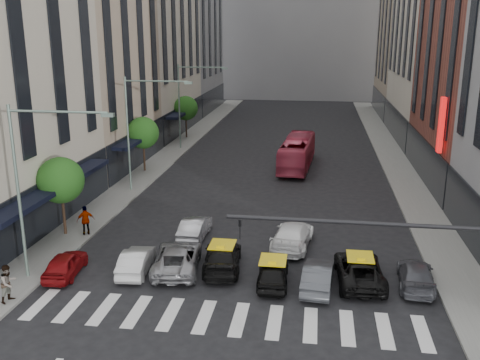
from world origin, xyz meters
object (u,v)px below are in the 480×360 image
at_px(bus, 297,153).
at_px(pedestrian_far, 86,220).
at_px(streetlamp_mid, 139,119).
at_px(taxi_center, 273,272).
at_px(streetlamp_far, 188,95).
at_px(car_red, 65,264).
at_px(pedestrian_near, 8,283).
at_px(streetlamp_near, 34,170).
at_px(car_white_front, 136,261).
at_px(taxi_left, 222,257).

bearing_deg(bus, pedestrian_far, 61.85).
xyz_separation_m(streetlamp_mid, taxi_center, (11.84, -14.80, -5.24)).
height_order(streetlamp_mid, pedestrian_far, streetlamp_mid).
height_order(streetlamp_far, car_red, streetlamp_far).
relative_size(taxi_center, pedestrian_near, 2.10).
bearing_deg(streetlamp_near, streetlamp_mid, 90.00).
xyz_separation_m(streetlamp_mid, pedestrian_far, (-0.36, -9.95, -4.82)).
relative_size(streetlamp_far, pedestrian_near, 4.89).
bearing_deg(bus, car_red, 70.02).
relative_size(streetlamp_near, pedestrian_far, 4.80).
bearing_deg(bus, car_white_front, 76.69).
bearing_deg(streetlamp_far, streetlamp_near, -90.00).
relative_size(streetlamp_mid, car_red, 2.42).
xyz_separation_m(streetlamp_near, car_white_front, (4.46, 1.56, -5.26)).
bearing_deg(taxi_left, streetlamp_mid, -62.50).
bearing_deg(streetlamp_far, pedestrian_far, -90.79).
distance_m(car_red, taxi_center, 11.01).
bearing_deg(streetlamp_near, taxi_left, 16.33).
bearing_deg(streetlamp_far, car_white_front, -81.67).
relative_size(car_white_front, pedestrian_far, 2.09).
bearing_deg(car_white_front, bus, -112.90).
height_order(bus, pedestrian_far, bus).
height_order(streetlamp_near, taxi_left, streetlamp_near).
distance_m(streetlamp_far, taxi_center, 33.41).
height_order(streetlamp_mid, bus, streetlamp_mid).
relative_size(taxi_left, pedestrian_far, 2.57).
bearing_deg(bus, streetlamp_near, 69.01).
height_order(streetlamp_mid, streetlamp_far, same).
bearing_deg(car_red, streetlamp_far, -93.95).
relative_size(streetlamp_near, streetlamp_far, 1.00).
height_order(car_white_front, pedestrian_near, pedestrian_near).
xyz_separation_m(streetlamp_near, taxi_center, (11.84, 1.20, -5.24)).
bearing_deg(pedestrian_far, taxi_left, 129.08).
height_order(taxi_left, pedestrian_near, pedestrian_near).
bearing_deg(car_red, taxi_center, 177.30).
bearing_deg(streetlamp_near, taxi_center, 5.78).
bearing_deg(streetlamp_mid, pedestrian_near, -91.09).
xyz_separation_m(streetlamp_near, streetlamp_far, (0.00, 32.00, 0.00)).
bearing_deg(car_red, streetlamp_near, 32.57).
bearing_deg(streetlamp_mid, taxi_center, -51.34).
distance_m(streetlamp_far, car_white_front, 31.21).
relative_size(streetlamp_far, taxi_left, 1.87).
xyz_separation_m(taxi_left, bus, (3.06, 23.02, 0.76)).
xyz_separation_m(streetlamp_near, bus, (12.02, 25.65, -4.45)).
bearing_deg(streetlamp_far, bus, -27.86).
distance_m(streetlamp_near, taxi_left, 10.69).
height_order(streetlamp_near, bus, streetlamp_near).
height_order(car_red, taxi_center, taxi_center).
xyz_separation_m(car_white_front, pedestrian_near, (-4.81, -4.22, 0.42)).
bearing_deg(taxi_center, car_red, 0.36).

